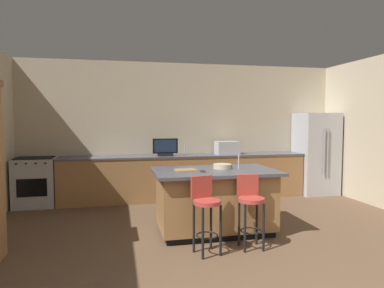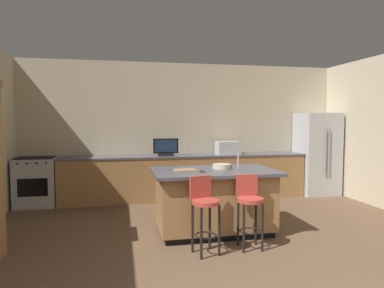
% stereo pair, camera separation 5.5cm
% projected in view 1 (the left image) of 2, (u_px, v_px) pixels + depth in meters
% --- Properties ---
extents(wall_back, '(7.33, 0.12, 2.88)m').
position_uv_depth(wall_back, '(184.00, 130.00, 7.50)').
color(wall_back, beige).
rests_on(wall_back, ground_plane).
extents(counter_back, '(5.11, 0.62, 0.93)m').
position_uv_depth(counter_back, '(186.00, 177.00, 7.19)').
color(counter_back, '#9E7042').
rests_on(counter_back, ground_plane).
extents(kitchen_island, '(1.79, 1.09, 0.93)m').
position_uv_depth(kitchen_island, '(215.00, 200.00, 5.06)').
color(kitchen_island, black).
rests_on(kitchen_island, ground_plane).
extents(refrigerator, '(0.83, 0.77, 1.81)m').
position_uv_depth(refrigerator, '(316.00, 154.00, 7.73)').
color(refrigerator, '#B7BABF').
rests_on(refrigerator, ground_plane).
extents(range_oven, '(0.75, 0.63, 0.95)m').
position_uv_depth(range_oven, '(36.00, 182.00, 6.57)').
color(range_oven, '#B7BABF').
rests_on(range_oven, ground_plane).
extents(microwave, '(0.48, 0.36, 0.28)m').
position_uv_depth(microwave, '(227.00, 148.00, 7.34)').
color(microwave, '#B7BABF').
rests_on(microwave, counter_back).
extents(tv_monitor, '(0.51, 0.16, 0.35)m').
position_uv_depth(tv_monitor, '(165.00, 148.00, 7.01)').
color(tv_monitor, black).
rests_on(tv_monitor, counter_back).
extents(sink_faucet_back, '(0.02, 0.02, 0.24)m').
position_uv_depth(sink_faucet_back, '(185.00, 149.00, 7.25)').
color(sink_faucet_back, '#B2B2B7').
rests_on(sink_faucet_back, counter_back).
extents(sink_faucet_island, '(0.02, 0.02, 0.22)m').
position_uv_depth(sink_faucet_island, '(239.00, 162.00, 5.10)').
color(sink_faucet_island, '#B2B2B7').
rests_on(sink_faucet_island, kitchen_island).
extents(bar_stool_left, '(0.35, 0.37, 0.96)m').
position_uv_depth(bar_stool_left, '(206.00, 208.00, 4.25)').
color(bar_stool_left, '#B23D33').
rests_on(bar_stool_left, ground_plane).
extents(bar_stool_right, '(0.34, 0.34, 0.94)m').
position_uv_depth(bar_stool_right, '(250.00, 205.00, 4.44)').
color(bar_stool_right, '#B23D33').
rests_on(bar_stool_right, ground_plane).
extents(fruit_bowl, '(0.28, 0.28, 0.07)m').
position_uv_depth(fruit_bowl, '(222.00, 166.00, 5.16)').
color(fruit_bowl, beige).
rests_on(fruit_bowl, kitchen_island).
extents(cell_phone, '(0.08, 0.15, 0.01)m').
position_uv_depth(cell_phone, '(203.00, 171.00, 4.87)').
color(cell_phone, black).
rests_on(cell_phone, kitchen_island).
extents(tv_remote, '(0.13, 0.17, 0.02)m').
position_uv_depth(tv_remote, '(229.00, 167.00, 5.31)').
color(tv_remote, black).
rests_on(tv_remote, kitchen_island).
extents(cutting_board, '(0.31, 0.24, 0.02)m').
position_uv_depth(cutting_board, '(186.00, 170.00, 4.95)').
color(cutting_board, '#A87F51').
rests_on(cutting_board, kitchen_island).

